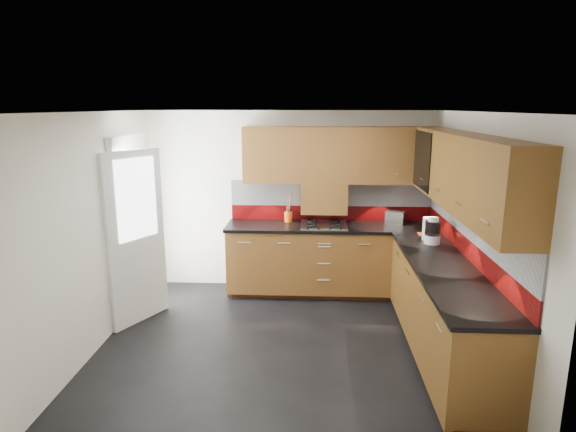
# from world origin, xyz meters

# --- Properties ---
(room) EXTENTS (4.00, 3.80, 2.64)m
(room) POSITION_xyz_m (0.00, 0.00, 1.50)
(room) COLOR black
(base_cabinets) EXTENTS (2.70, 3.20, 0.95)m
(base_cabinets) POSITION_xyz_m (1.07, 0.72, 0.44)
(base_cabinets) COLOR #5A3414
(base_cabinets) RESTS_ON room
(countertop) EXTENTS (2.72, 3.22, 0.04)m
(countertop) POSITION_xyz_m (1.05, 0.70, 0.92)
(countertop) COLOR black
(countertop) RESTS_ON base_cabinets
(backsplash) EXTENTS (2.70, 3.20, 0.54)m
(backsplash) POSITION_xyz_m (1.28, 0.93, 1.21)
(backsplash) COLOR maroon
(backsplash) RESTS_ON countertop
(upper_cabinets) EXTENTS (2.50, 3.20, 0.72)m
(upper_cabinets) POSITION_xyz_m (1.23, 0.78, 1.84)
(upper_cabinets) COLOR #5A3414
(upper_cabinets) RESTS_ON room
(extractor_hood) EXTENTS (0.60, 0.33, 0.40)m
(extractor_hood) POSITION_xyz_m (0.45, 1.64, 1.28)
(extractor_hood) COLOR #5A3414
(extractor_hood) RESTS_ON room
(glass_cabinet) EXTENTS (0.32, 0.80, 0.66)m
(glass_cabinet) POSITION_xyz_m (1.71, 1.07, 1.87)
(glass_cabinet) COLOR black
(glass_cabinet) RESTS_ON room
(back_door) EXTENTS (0.42, 1.19, 2.04)m
(back_door) POSITION_xyz_m (-1.78, 0.75, 1.03)
(back_door) COLOR white
(back_door) RESTS_ON room
(gas_hob) EXTENTS (0.60, 0.52, 0.05)m
(gas_hob) POSITION_xyz_m (0.45, 1.47, 0.96)
(gas_hob) COLOR silver
(gas_hob) RESTS_ON countertop
(utensil_pot) EXTENTS (0.11, 0.11, 0.38)m
(utensil_pot) POSITION_xyz_m (-0.02, 1.68, 1.03)
(utensil_pot) COLOR #CA4B13
(utensil_pot) RESTS_ON countertop
(toaster) EXTENTS (0.27, 0.22, 0.17)m
(toaster) POSITION_xyz_m (1.39, 1.64, 1.02)
(toaster) COLOR silver
(toaster) RESTS_ON countertop
(food_processor) EXTENTS (0.18, 0.18, 0.30)m
(food_processor) POSITION_xyz_m (1.65, 0.72, 1.08)
(food_processor) COLOR white
(food_processor) RESTS_ON countertop
(paper_towel) EXTENTS (0.14, 0.14, 0.26)m
(paper_towel) POSITION_xyz_m (1.64, 0.87, 1.07)
(paper_towel) COLOR white
(paper_towel) RESTS_ON countertop
(orange_cloth) EXTENTS (0.15, 0.13, 0.02)m
(orange_cloth) POSITION_xyz_m (1.65, 1.08, 0.95)
(orange_cloth) COLOR red
(orange_cloth) RESTS_ON countertop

